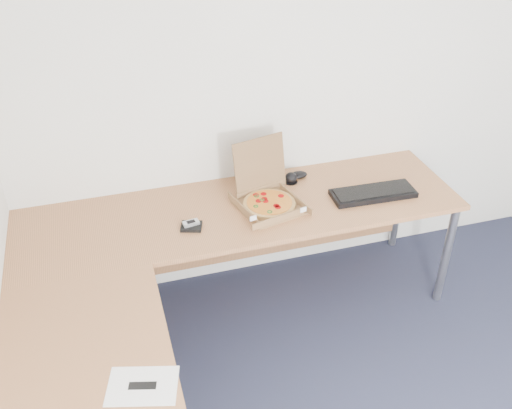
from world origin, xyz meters
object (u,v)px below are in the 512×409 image
object	(u,v)px
pizza_box	(268,200)
drinking_glass	(258,177)
keyboard	(373,193)
desk	(201,269)
wallet	(191,226)

from	to	relation	value
pizza_box	drinking_glass	size ratio (longest dim) A/B	3.14
pizza_box	keyboard	size ratio (longest dim) A/B	0.78
desk	drinking_glass	world-z (taller)	drinking_glass
desk	wallet	xyz separation A→B (m)	(0.02, 0.32, 0.04)
desk	wallet	bearing A→B (deg)	86.85
desk	pizza_box	xyz separation A→B (m)	(0.48, 0.41, 0.07)
drinking_glass	desk	bearing A→B (deg)	-127.31
keyboard	drinking_glass	bearing A→B (deg)	156.04
drinking_glass	wallet	bearing A→B (deg)	-145.97
drinking_glass	wallet	distance (m)	0.56
pizza_box	wallet	world-z (taller)	pizza_box
drinking_glass	wallet	world-z (taller)	drinking_glass
desk	keyboard	distance (m)	1.14
drinking_glass	keyboard	bearing A→B (deg)	-26.13
wallet	desk	bearing A→B (deg)	-75.28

